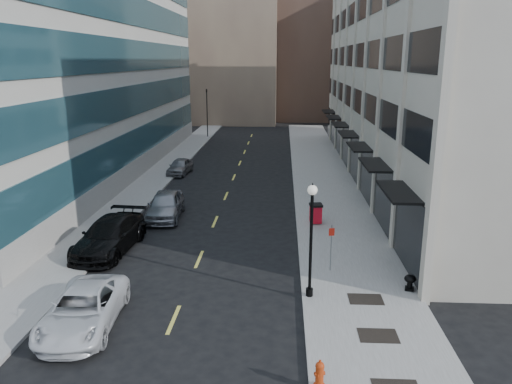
# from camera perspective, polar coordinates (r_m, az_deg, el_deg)

# --- Properties ---
(ground) EXTENTS (160.00, 160.00, 0.00)m
(ground) POSITION_cam_1_polar(r_m,az_deg,el_deg) (18.37, -10.78, -17.18)
(ground) COLOR black
(ground) RESTS_ON ground
(sidewalk_right) EXTENTS (5.00, 80.00, 0.15)m
(sidewalk_right) POSITION_cam_1_polar(r_m,az_deg,el_deg) (36.52, 8.32, -0.50)
(sidewalk_right) COLOR gray
(sidewalk_right) RESTS_ON ground
(sidewalk_left) EXTENTS (3.00, 80.00, 0.15)m
(sidewalk_left) POSITION_cam_1_polar(r_m,az_deg,el_deg) (37.87, -13.28, -0.19)
(sidewalk_left) COLOR gray
(sidewalk_left) RESTS_ON ground
(building_right) EXTENTS (15.30, 46.50, 18.25)m
(building_right) POSITION_cam_1_polar(r_m,az_deg,el_deg) (43.98, 20.61, 13.10)
(building_right) COLOR beige
(building_right) RESTS_ON ground
(building_left) EXTENTS (16.14, 46.00, 20.00)m
(building_left) POSITION_cam_1_polar(r_m,az_deg,el_deg) (46.60, -23.14, 14.14)
(building_left) COLOR #BCB7AA
(building_left) RESTS_ON ground
(skyline_tan_near) EXTENTS (14.00, 18.00, 28.00)m
(skyline_tan_near) POSITION_cam_1_polar(r_m,az_deg,el_deg) (83.57, -2.61, 17.86)
(skyline_tan_near) COLOR #8F795D
(skyline_tan_near) RESTS_ON ground
(skyline_brown) EXTENTS (12.00, 16.00, 34.00)m
(skyline_brown) POSITION_cam_1_polar(r_m,az_deg,el_deg) (87.46, 5.98, 19.63)
(skyline_brown) COLOR #4F3B2F
(skyline_brown) RESTS_ON ground
(skyline_tan_far) EXTENTS (12.00, 14.00, 22.00)m
(skyline_tan_far) POSITION_cam_1_polar(r_m,az_deg,el_deg) (94.82, -8.22, 15.56)
(skyline_tan_far) COLOR #8F795D
(skyline_tan_far) RESTS_ON ground
(skyline_stone) EXTENTS (10.00, 14.00, 20.00)m
(skyline_stone) POSITION_cam_1_polar(r_m,az_deg,el_deg) (82.25, 13.26, 14.75)
(skyline_stone) COLOR beige
(skyline_stone) RESTS_ON ground
(grate_mid) EXTENTS (1.40, 1.00, 0.01)m
(grate_mid) POSITION_cam_1_polar(r_m,az_deg,el_deg) (19.00, 13.78, -15.65)
(grate_mid) COLOR black
(grate_mid) RESTS_ON sidewalk_right
(grate_far) EXTENTS (1.40, 1.00, 0.01)m
(grate_far) POSITION_cam_1_polar(r_m,az_deg,el_deg) (21.42, 12.42, -11.87)
(grate_far) COLOR black
(grate_far) RESTS_ON sidewalk_right
(road_centerline) EXTENTS (0.15, 68.20, 0.01)m
(road_centerline) POSITION_cam_1_polar(r_m,az_deg,el_deg) (33.75, -4.03, -1.79)
(road_centerline) COLOR #D8CC4C
(road_centerline) RESTS_ON ground
(traffic_signal) EXTENTS (0.66, 0.66, 6.98)m
(traffic_signal) POSITION_cam_1_polar(r_m,az_deg,el_deg) (63.92, -5.67, 11.28)
(traffic_signal) COLOR black
(traffic_signal) RESTS_ON ground
(car_white_van) EXTENTS (2.76, 5.40, 1.46)m
(car_white_van) POSITION_cam_1_polar(r_m,az_deg,el_deg) (20.03, -19.13, -12.53)
(car_white_van) COLOR silver
(car_white_van) RESTS_ON ground
(car_black_pickup) EXTENTS (2.86, 6.03, 1.70)m
(car_black_pickup) POSITION_cam_1_polar(r_m,az_deg,el_deg) (27.02, -16.39, -4.80)
(car_black_pickup) COLOR black
(car_black_pickup) RESTS_ON ground
(car_silver_sedan) EXTENTS (2.30, 5.06, 1.69)m
(car_silver_sedan) POSITION_cam_1_polar(r_m,az_deg,el_deg) (31.82, -10.30, -1.46)
(car_silver_sedan) COLOR gray
(car_silver_sedan) RESTS_ON ground
(car_grey_sedan) EXTENTS (1.95, 4.11, 1.36)m
(car_grey_sedan) POSITION_cam_1_polar(r_m,az_deg,el_deg) (43.93, -8.68, 2.91)
(car_grey_sedan) COLOR slate
(car_grey_sedan) RESTS_ON ground
(fire_hydrant) EXTENTS (0.37, 0.37, 0.90)m
(fire_hydrant) POSITION_cam_1_polar(r_m,az_deg,el_deg) (15.96, 7.28, -19.95)
(fire_hydrant) COLOR red
(fire_hydrant) RESTS_ON sidewalk_right
(trash_bin) EXTENTS (0.82, 0.87, 1.20)m
(trash_bin) POSITION_cam_1_polar(r_m,az_deg,el_deg) (30.09, 6.84, -2.38)
(trash_bin) COLOR red
(trash_bin) RESTS_ON sidewalk_right
(lamppost) EXTENTS (0.41, 0.41, 4.87)m
(lamppost) POSITION_cam_1_polar(r_m,az_deg,el_deg) (20.24, 6.33, -4.43)
(lamppost) COLOR black
(lamppost) RESTS_ON sidewalk_right
(sign_post) EXTENTS (0.26, 0.07, 2.22)m
(sign_post) POSITION_cam_1_polar(r_m,az_deg,el_deg) (23.29, 8.60, -5.58)
(sign_post) COLOR slate
(sign_post) RESTS_ON sidewalk_right
(urn_planter) EXTENTS (0.50, 0.50, 0.69)m
(urn_planter) POSITION_cam_1_polar(r_m,az_deg,el_deg) (22.51, 17.20, -9.68)
(urn_planter) COLOR black
(urn_planter) RESTS_ON sidewalk_right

